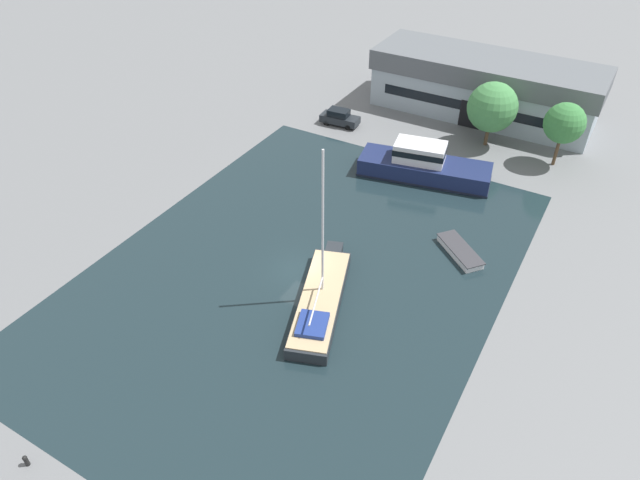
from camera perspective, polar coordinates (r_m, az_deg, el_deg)
The scene contains 10 objects.
ground_plane at distance 43.42m, azimuth -1.97°, elevation -3.15°, with size 440.00×440.00×0.00m, color slate.
water_canal at distance 43.42m, azimuth -1.97°, elevation -3.14°, with size 28.73×39.90×0.01m, color #19282D.
warehouse_building at distance 67.83m, azimuth 16.15°, elevation 14.57°, with size 24.67×8.53×6.39m.
quay_tree_near_building at distance 60.58m, azimuth 16.85°, elevation 12.60°, with size 4.97×4.97×6.66m.
quay_tree_by_water at distance 58.98m, azimuth 23.26°, elevation 10.68°, with size 3.84×3.84×6.35m.
parked_car at distance 63.71m, azimuth 1.97°, elevation 12.16°, with size 4.34×2.02×1.74m.
sailboat_moored at distance 40.30m, azimuth 0.08°, elevation -5.94°, with size 6.05×11.68×12.11m.
motor_cruiser at distance 54.69m, azimuth 10.28°, elevation 7.36°, with size 12.77×6.12×3.45m.
small_dinghy at distance 46.12m, azimuth 13.83°, elevation -1.08°, with size 4.62×4.25×0.59m.
mooring_bollard at distance 36.33m, azimuth -27.34°, elevation -18.99°, with size 0.26×0.26×0.77m.
Camera 1 is at (17.59, -27.65, 28.48)m, focal length 32.00 mm.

